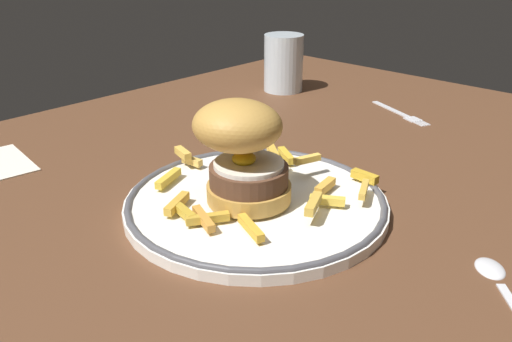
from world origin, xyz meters
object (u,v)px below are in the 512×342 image
at_px(dinner_plate, 256,202).
at_px(spoon, 497,275).
at_px(fork, 400,113).
at_px(burger, 242,149).
at_px(water_glass, 283,66).

height_order(dinner_plate, spoon, dinner_plate).
xyz_separation_m(fork, spoon, (-0.37, -0.30, 0.00)).
bearing_deg(burger, dinner_plate, -18.63).
relative_size(dinner_plate, spoon, 2.64).
distance_m(dinner_plate, water_glass, 0.50).
relative_size(dinner_plate, fork, 2.14).
xyz_separation_m(water_glass, spoon, (-0.35, -0.55, -0.04)).
bearing_deg(water_glass, fork, -84.71).
xyz_separation_m(dinner_plate, spoon, (0.05, -0.25, -0.00)).
bearing_deg(spoon, burger, 104.51).
height_order(burger, fork, burger).
distance_m(fork, spoon, 0.48).
bearing_deg(water_glass, burger, -144.50).
relative_size(water_glass, fork, 0.79).
height_order(burger, water_glass, burger).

